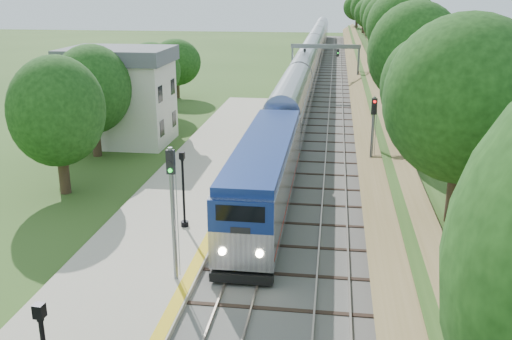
# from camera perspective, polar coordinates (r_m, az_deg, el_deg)

# --- Properties ---
(trackbed) EXTENTS (9.50, 170.00, 0.28)m
(trackbed) POSITION_cam_1_polar(r_m,az_deg,el_deg) (76.42, 6.51, 8.15)
(trackbed) COLOR #4C4944
(trackbed) RESTS_ON ground
(platform) EXTENTS (6.40, 68.00, 0.38)m
(platform) POSITION_cam_1_polar(r_m,az_deg,el_deg) (34.90, -7.49, -3.34)
(platform) COLOR #AFA68D
(platform) RESTS_ON ground
(yellow_stripe) EXTENTS (0.55, 68.00, 0.01)m
(yellow_stripe) POSITION_cam_1_polar(r_m,az_deg,el_deg) (34.21, -2.88, -3.29)
(yellow_stripe) COLOR gold
(yellow_stripe) RESTS_ON platform
(embankment) EXTENTS (10.64, 170.00, 11.70)m
(embankment) POSITION_cam_1_polar(r_m,az_deg,el_deg) (76.41, 12.92, 9.26)
(embankment) COLOR brown
(embankment) RESTS_ON ground
(station_building) EXTENTS (8.60, 6.60, 8.00)m
(station_building) POSITION_cam_1_polar(r_m,az_deg,el_deg) (49.43, -13.38, 7.29)
(station_building) COLOR silver
(station_building) RESTS_ON ground
(signal_gantry) EXTENTS (8.40, 0.38, 6.20)m
(signal_gantry) POSITION_cam_1_polar(r_m,az_deg,el_deg) (70.80, 6.92, 11.27)
(signal_gantry) COLOR slate
(signal_gantry) RESTS_ON ground
(trees_behind_platform) EXTENTS (7.82, 53.32, 7.21)m
(trees_behind_platform) POSITION_cam_1_polar(r_m,az_deg,el_deg) (39.81, -14.34, 5.42)
(trees_behind_platform) COLOR #332316
(trees_behind_platform) RESTS_ON ground
(train) EXTENTS (2.90, 136.18, 4.26)m
(train) POSITION_cam_1_polar(r_m,az_deg,el_deg) (89.74, 5.51, 10.97)
(train) COLOR black
(train) RESTS_ON trackbed
(lamppost_far) EXTENTS (0.41, 0.41, 4.16)m
(lamppost_far) POSITION_cam_1_polar(r_m,az_deg,el_deg) (30.48, -7.26, -2.38)
(lamppost_far) COLOR black
(lamppost_far) RESTS_ON platform
(signal_platform) EXTENTS (0.35, 0.28, 6.01)m
(signal_platform) POSITION_cam_1_polar(r_m,az_deg,el_deg) (24.44, -8.35, -3.00)
(signal_platform) COLOR slate
(signal_platform) RESTS_ON platform
(signal_farside) EXTENTS (0.34, 0.27, 6.19)m
(signal_farside) POSITION_cam_1_polar(r_m,az_deg,el_deg) (36.38, 11.57, 3.46)
(signal_farside) COLOR slate
(signal_farside) RESTS_ON ground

